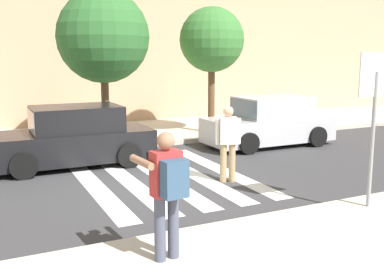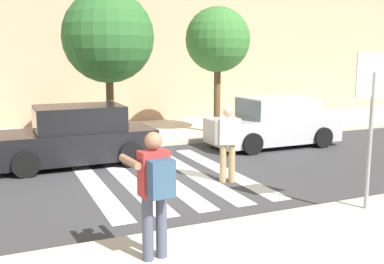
{
  "view_description": "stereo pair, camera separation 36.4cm",
  "coord_description": "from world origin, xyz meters",
  "px_view_note": "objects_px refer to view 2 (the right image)",
  "views": [
    {
      "loc": [
        -3.79,
        -9.33,
        2.83
      ],
      "look_at": [
        0.6,
        -0.2,
        1.1
      ],
      "focal_mm": 42.0,
      "sensor_mm": 36.0,
      "label": 1
    },
    {
      "loc": [
        -3.46,
        -9.48,
        2.83
      ],
      "look_at": [
        0.6,
        -0.2,
        1.1
      ],
      "focal_mm": 42.0,
      "sensor_mm": 36.0,
      "label": 2
    }
  ],
  "objects_px": {
    "photographer_with_backpack": "(155,185)",
    "street_tree_east": "(218,40)",
    "pedestrian_crossing": "(228,140)",
    "street_tree_center": "(108,37)",
    "stop_sign": "(372,96)",
    "parked_car_black": "(76,137)",
    "parked_car_silver": "(274,123)"
  },
  "relations": [
    {
      "from": "street_tree_center",
      "to": "street_tree_east",
      "type": "relative_size",
      "value": 1.07
    },
    {
      "from": "pedestrian_crossing",
      "to": "parked_car_black",
      "type": "height_order",
      "value": "pedestrian_crossing"
    },
    {
      "from": "parked_car_silver",
      "to": "street_tree_east",
      "type": "height_order",
      "value": "street_tree_east"
    },
    {
      "from": "parked_car_silver",
      "to": "street_tree_center",
      "type": "xyz_separation_m",
      "value": [
        -4.77,
        1.91,
        2.65
      ]
    },
    {
      "from": "stop_sign",
      "to": "street_tree_center",
      "type": "relative_size",
      "value": 0.59
    },
    {
      "from": "parked_car_silver",
      "to": "street_tree_east",
      "type": "xyz_separation_m",
      "value": [
        -0.89,
        2.26,
        2.62
      ]
    },
    {
      "from": "pedestrian_crossing",
      "to": "parked_car_black",
      "type": "xyz_separation_m",
      "value": [
        -2.83,
        3.09,
        -0.25
      ]
    },
    {
      "from": "parked_car_silver",
      "to": "street_tree_center",
      "type": "bearing_deg",
      "value": 158.17
    },
    {
      "from": "stop_sign",
      "to": "pedestrian_crossing",
      "type": "height_order",
      "value": "stop_sign"
    },
    {
      "from": "parked_car_silver",
      "to": "street_tree_east",
      "type": "distance_m",
      "value": 3.57
    },
    {
      "from": "stop_sign",
      "to": "parked_car_black",
      "type": "bearing_deg",
      "value": 124.16
    },
    {
      "from": "stop_sign",
      "to": "street_tree_east",
      "type": "bearing_deg",
      "value": 81.75
    },
    {
      "from": "photographer_with_backpack",
      "to": "pedestrian_crossing",
      "type": "height_order",
      "value": "photographer_with_backpack"
    },
    {
      "from": "stop_sign",
      "to": "parked_car_silver",
      "type": "distance_m",
      "value": 6.5
    },
    {
      "from": "pedestrian_crossing",
      "to": "street_tree_east",
      "type": "height_order",
      "value": "street_tree_east"
    },
    {
      "from": "stop_sign",
      "to": "photographer_with_backpack",
      "type": "distance_m",
      "value": 4.23
    },
    {
      "from": "pedestrian_crossing",
      "to": "street_tree_center",
      "type": "xyz_separation_m",
      "value": [
        -1.45,
        5.0,
        2.4
      ]
    },
    {
      "from": "photographer_with_backpack",
      "to": "pedestrian_crossing",
      "type": "relative_size",
      "value": 1.0
    },
    {
      "from": "pedestrian_crossing",
      "to": "parked_car_silver",
      "type": "bearing_deg",
      "value": 42.98
    },
    {
      "from": "stop_sign",
      "to": "street_tree_center",
      "type": "height_order",
      "value": "street_tree_center"
    },
    {
      "from": "parked_car_black",
      "to": "street_tree_center",
      "type": "distance_m",
      "value": 3.55
    },
    {
      "from": "pedestrian_crossing",
      "to": "photographer_with_backpack",
      "type": "bearing_deg",
      "value": -130.58
    },
    {
      "from": "parked_car_silver",
      "to": "pedestrian_crossing",
      "type": "bearing_deg",
      "value": -137.02
    },
    {
      "from": "photographer_with_backpack",
      "to": "street_tree_center",
      "type": "height_order",
      "value": "street_tree_center"
    },
    {
      "from": "street_tree_east",
      "to": "pedestrian_crossing",
      "type": "bearing_deg",
      "value": -114.45
    },
    {
      "from": "parked_car_black",
      "to": "parked_car_silver",
      "type": "xyz_separation_m",
      "value": [
        6.15,
        -0.0,
        0.0
      ]
    },
    {
      "from": "parked_car_black",
      "to": "street_tree_east",
      "type": "distance_m",
      "value": 6.3
    },
    {
      "from": "photographer_with_backpack",
      "to": "parked_car_silver",
      "type": "bearing_deg",
      "value": 46.15
    },
    {
      "from": "parked_car_black",
      "to": "street_tree_center",
      "type": "height_order",
      "value": "street_tree_center"
    },
    {
      "from": "pedestrian_crossing",
      "to": "parked_car_silver",
      "type": "xyz_separation_m",
      "value": [
        3.32,
        3.09,
        -0.25
      ]
    },
    {
      "from": "parked_car_silver",
      "to": "street_tree_center",
      "type": "relative_size",
      "value": 0.88
    },
    {
      "from": "photographer_with_backpack",
      "to": "street_tree_east",
      "type": "height_order",
      "value": "street_tree_east"
    }
  ]
}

